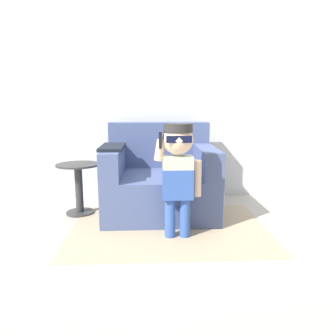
{
  "coord_description": "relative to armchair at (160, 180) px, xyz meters",
  "views": [
    {
      "loc": [
        -0.15,
        -3.3,
        1.08
      ],
      "look_at": [
        0.01,
        -0.38,
        0.53
      ],
      "focal_mm": 35.0,
      "sensor_mm": 36.0,
      "label": 1
    }
  ],
  "objects": [
    {
      "name": "rug",
      "position": [
        0.06,
        -0.5,
        -0.33
      ],
      "size": [
        1.74,
        1.31,
        0.01
      ],
      "color": "tan",
      "rests_on": "ground_plane"
    },
    {
      "name": "wall_back",
      "position": [
        0.06,
        0.63,
        0.97
      ],
      "size": [
        10.0,
        0.05,
        2.6
      ],
      "color": "silver",
      "rests_on": "ground_plane"
    },
    {
      "name": "person_child",
      "position": [
        0.13,
        -0.7,
        0.3
      ],
      "size": [
        0.39,
        0.29,
        0.95
      ],
      "color": "#3356AD",
      "rests_on": "ground_plane"
    },
    {
      "name": "ground_plane",
      "position": [
        0.06,
        0.0,
        -0.33
      ],
      "size": [
        10.0,
        10.0,
        0.0
      ],
      "primitive_type": "plane",
      "color": "#ADA89E"
    },
    {
      "name": "armchair",
      "position": [
        0.0,
        0.0,
        0.0
      ],
      "size": [
        1.12,
        0.99,
        0.91
      ],
      "color": "#475684",
      "rests_on": "ground_plane"
    },
    {
      "name": "side_table",
      "position": [
        -0.82,
        -0.03,
        -0.02
      ],
      "size": [
        0.43,
        0.43,
        0.52
      ],
      "color": "#333333",
      "rests_on": "ground_plane"
    }
  ]
}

